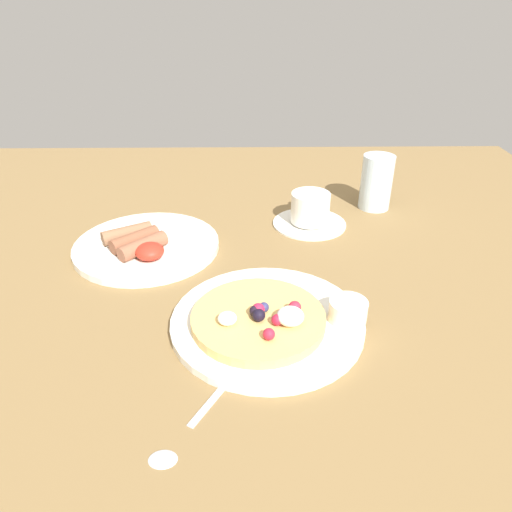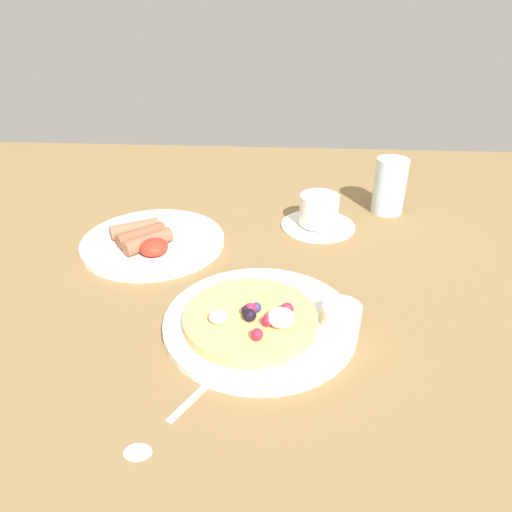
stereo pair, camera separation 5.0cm
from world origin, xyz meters
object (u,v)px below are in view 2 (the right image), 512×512
Objects in this scene: pancake_plate at (260,322)px; water_glass at (390,186)px; coffee_saucer at (318,225)px; teaspoon at (160,429)px; breakfast_plate at (153,242)px; coffee_cup at (319,209)px; syrup_ramekin at (341,315)px.

water_glass is at bearing 58.93° from pancake_plate.
coffee_saucer is at bearing -150.74° from water_glass.
pancake_plate is at bearing 62.71° from teaspoon.
pancake_plate is 29.09cm from breakfast_plate.
coffee_saucer is (28.95, 9.13, -0.24)cm from breakfast_plate.
coffee_cup reaches higher than breakfast_plate.
syrup_ramekin is at bearing -35.45° from breakfast_plate.
breakfast_plate is at bearing 144.55° from syrup_ramekin.
teaspoon is (-9.21, -17.85, -0.31)cm from pancake_plate.
coffee_saucer is at bearing 17.50° from breakfast_plate.
pancake_plate is 44.82cm from water_glass.
water_glass reaches higher than breakfast_plate.
syrup_ramekin is 31.00cm from coffee_cup.
coffee_saucer is 16.76cm from water_glass.
coffee_cup is at bearing 92.70° from syrup_ramekin.
coffee_cup is at bearing 92.72° from coffee_saucer.
water_glass reaches higher than coffee_cup.
syrup_ramekin is 30.89cm from coffee_saucer.
water_glass is (13.95, 7.64, 1.79)cm from coffee_cup.
pancake_plate is 31.67cm from coffee_saucer.
breakfast_plate is at bearing -158.45° from water_glass.
teaspoon is 64.82cm from water_glass.
syrup_ramekin is 0.40× the size of teaspoon.
coffee_cup reaches higher than pancake_plate.
breakfast_plate is (-19.90, 21.22, 0.05)cm from pancake_plate.
syrup_ramekin is 37.37cm from breakfast_plate.
coffee_cup reaches higher than coffee_saucer.
coffee_saucer is 51.54cm from teaspoon.
water_glass is at bearing 29.26° from coffee_saucer.
coffee_cup is 16.01cm from water_glass.
syrup_ramekin reaches higher than breakfast_plate.
syrup_ramekin is at bearing -107.94° from water_glass.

